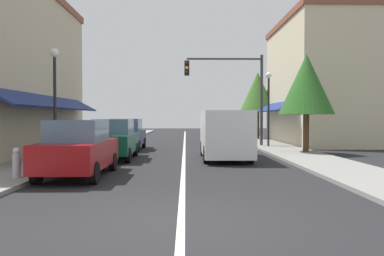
# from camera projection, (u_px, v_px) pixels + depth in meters

# --- Properties ---
(ground_plane) EXTENTS (80.00, 80.00, 0.00)m
(ground_plane) POSITION_uv_depth(u_px,v_px,m) (184.00, 146.00, 24.71)
(ground_plane) COLOR black
(sidewalk_left) EXTENTS (2.60, 56.00, 0.12)m
(sidewalk_left) POSITION_uv_depth(u_px,v_px,m) (99.00, 145.00, 24.61)
(sidewalk_left) COLOR gray
(sidewalk_left) RESTS_ON ground
(sidewalk_right) EXTENTS (2.60, 56.00, 0.12)m
(sidewalk_right) POSITION_uv_depth(u_px,v_px,m) (269.00, 145.00, 24.80)
(sidewalk_right) COLOR gray
(sidewalk_right) RESTS_ON ground
(lane_center_stripe) EXTENTS (0.14, 52.00, 0.01)m
(lane_center_stripe) POSITION_uv_depth(u_px,v_px,m) (184.00, 146.00, 24.71)
(lane_center_stripe) COLOR silver
(lane_center_stripe) RESTS_ON ground
(storefront_right_block) EXTENTS (7.07, 10.20, 8.64)m
(storefront_right_block) POSITION_uv_depth(u_px,v_px,m) (323.00, 82.00, 26.75)
(storefront_right_block) COLOR beige
(storefront_right_block) RESTS_ON ground
(parked_car_nearest_left) EXTENTS (1.78, 4.10, 1.77)m
(parked_car_nearest_left) POSITION_uv_depth(u_px,v_px,m) (79.00, 149.00, 11.87)
(parked_car_nearest_left) COLOR maroon
(parked_car_nearest_left) RESTS_ON ground
(parked_car_second_left) EXTENTS (1.84, 4.13, 1.77)m
(parked_car_second_left) POSITION_uv_depth(u_px,v_px,m) (114.00, 139.00, 16.83)
(parked_car_second_left) COLOR #0F4C33
(parked_car_second_left) RESTS_ON ground
(parked_car_third_left) EXTENTS (1.80, 4.11, 1.77)m
(parked_car_third_left) POSITION_uv_depth(u_px,v_px,m) (127.00, 134.00, 21.84)
(parked_car_third_left) COLOR navy
(parked_car_third_left) RESTS_ON ground
(van_in_lane) EXTENTS (2.02, 5.19, 2.12)m
(van_in_lane) POSITION_uv_depth(u_px,v_px,m) (225.00, 133.00, 16.93)
(van_in_lane) COLOR silver
(van_in_lane) RESTS_ON ground
(traffic_signal_mast_arm) EXTENTS (4.88, 0.50, 5.72)m
(traffic_signal_mast_arm) POSITION_uv_depth(u_px,v_px,m) (235.00, 84.00, 23.67)
(traffic_signal_mast_arm) COLOR #333333
(traffic_signal_mast_arm) RESTS_ON ground
(street_lamp_left_near) EXTENTS (0.36, 0.36, 4.60)m
(street_lamp_left_near) POSITION_uv_depth(u_px,v_px,m) (55.00, 86.00, 15.28)
(street_lamp_left_near) COLOR black
(street_lamp_left_near) RESTS_ON ground
(street_lamp_right_mid) EXTENTS (0.36, 0.36, 4.56)m
(street_lamp_right_mid) POSITION_uv_depth(u_px,v_px,m) (269.00, 97.00, 23.03)
(street_lamp_right_mid) COLOR black
(street_lamp_right_mid) RESTS_ON ground
(tree_right_near) EXTENTS (2.75, 2.75, 5.03)m
(tree_right_near) POSITION_uv_depth(u_px,v_px,m) (306.00, 85.00, 19.21)
(tree_right_near) COLOR #4C331E
(tree_right_near) RESTS_ON ground
(tree_right_far) EXTENTS (2.95, 2.95, 5.59)m
(tree_right_far) POSITION_uv_depth(u_px,v_px,m) (258.00, 92.00, 31.78)
(tree_right_far) COLOR #4C331E
(tree_right_far) RESTS_ON ground
(fire_hydrant) EXTENTS (0.22, 0.22, 0.87)m
(fire_hydrant) POSITION_uv_depth(u_px,v_px,m) (17.00, 163.00, 10.89)
(fire_hydrant) COLOR #B2B2B7
(fire_hydrant) RESTS_ON ground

